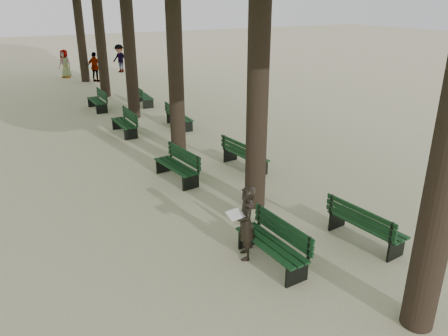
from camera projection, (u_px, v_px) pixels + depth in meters
name	position (u px, v px, depth m)	size (l,w,h in m)	color
ground	(272.00, 284.00, 8.19)	(120.00, 120.00, 0.00)	beige
bench_left_0	(271.00, 252.00, 8.74)	(0.68, 1.83, 0.92)	black
bench_left_1	(177.00, 172.00, 12.73)	(0.79, 1.86, 0.92)	black
bench_left_2	(124.00, 127.00, 17.00)	(0.59, 1.81, 0.92)	black
bench_left_3	(97.00, 104.00, 20.60)	(0.60, 1.81, 0.92)	black
bench_right_0	(365.00, 231.00, 9.50)	(0.77, 1.85, 0.92)	black
bench_right_1	(245.00, 160.00, 13.64)	(0.76, 1.85, 0.92)	black
bench_right_2	(179.00, 121.00, 17.91)	(0.62, 1.81, 0.92)	black
bench_right_3	(144.00, 100.00, 21.55)	(0.67, 1.83, 0.92)	black
man_with_map	(246.00, 223.00, 8.78)	(0.70, 0.70, 1.58)	black
pedestrian_c	(95.00, 67.00, 27.15)	(1.07, 0.37, 1.83)	#262628
pedestrian_b	(120.00, 58.00, 30.58)	(1.24, 0.38, 1.91)	#262628
pedestrian_d	(65.00, 64.00, 28.61)	(0.88, 0.36, 1.80)	#262628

